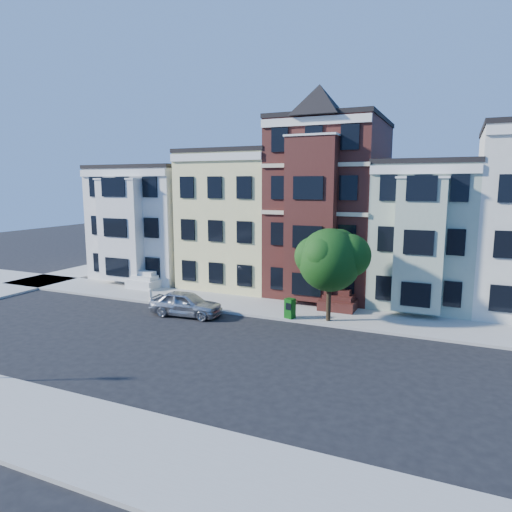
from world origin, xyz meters
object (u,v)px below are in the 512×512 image
at_px(parked_car, 186,304).
at_px(newspaper_box, 290,308).
at_px(street_tree, 330,264).
at_px(fire_hydrant, 151,296).

height_order(parked_car, newspaper_box, parked_car).
bearing_deg(newspaper_box, street_tree, 27.18).
relative_size(parked_car, newspaper_box, 3.82).
bearing_deg(newspaper_box, parked_car, -148.83).
distance_m(newspaper_box, fire_hydrant, 9.83).
distance_m(street_tree, fire_hydrant, 12.35).
xyz_separation_m(parked_car, fire_hydrant, (-3.78, 1.60, -0.27)).
xyz_separation_m(street_tree, fire_hydrant, (-11.99, -0.42, -2.92)).
bearing_deg(parked_car, fire_hydrant, 62.12).
xyz_separation_m(newspaper_box, fire_hydrant, (-9.82, 0.00, -0.25)).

